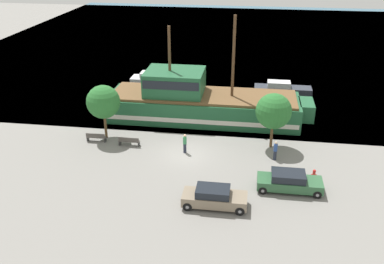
% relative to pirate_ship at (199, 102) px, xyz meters
% --- Properties ---
extents(ground_plane, '(160.00, 160.00, 0.00)m').
position_rel_pirate_ship_xyz_m(ground_plane, '(-0.15, -8.05, -1.79)').
color(ground_plane, gray).
extents(water_surface, '(80.00, 80.00, 0.00)m').
position_rel_pirate_ship_xyz_m(water_surface, '(-0.15, 35.95, -1.79)').
color(water_surface, '#38667F').
rests_on(water_surface, ground).
extents(pirate_ship, '(20.71, 5.81, 10.63)m').
position_rel_pirate_ship_xyz_m(pirate_ship, '(0.00, 0.00, 0.00)').
color(pirate_ship, '#1E5633').
rests_on(pirate_ship, water_surface).
extents(moored_boat_dockside, '(5.42, 2.19, 1.52)m').
position_rel_pirate_ship_xyz_m(moored_boat_dockside, '(-7.37, 10.14, -1.20)').
color(moored_boat_dockside, silver).
rests_on(moored_boat_dockside, water_surface).
extents(moored_boat_outer, '(6.73, 1.93, 1.46)m').
position_rel_pirate_ship_xyz_m(moored_boat_outer, '(8.84, 8.91, -1.23)').
color(moored_boat_outer, '#2D333D').
rests_on(moored_boat_outer, water_surface).
extents(parked_car_curb_front, '(4.53, 1.83, 1.49)m').
position_rel_pirate_ship_xyz_m(parked_car_curb_front, '(3.07, -15.53, -1.05)').
color(parked_car_curb_front, '#7F705B').
rests_on(parked_car_curb_front, ground_plane).
extents(parked_car_curb_mid, '(4.79, 1.88, 1.50)m').
position_rel_pirate_ship_xyz_m(parked_car_curb_mid, '(8.39, -12.65, -1.05)').
color(parked_car_curb_mid, '#2D5B38').
rests_on(parked_car_curb_mid, ground_plane).
extents(fire_hydrant, '(0.42, 0.25, 0.76)m').
position_rel_pirate_ship_xyz_m(fire_hydrant, '(10.46, -10.63, -1.38)').
color(fire_hydrant, red).
rests_on(fire_hydrant, ground_plane).
extents(bench_promenade_east, '(1.89, 0.45, 0.85)m').
position_rel_pirate_ship_xyz_m(bench_promenade_east, '(-5.46, -7.21, -1.34)').
color(bench_promenade_east, '#4C4742').
rests_on(bench_promenade_east, ground_plane).
extents(bench_promenade_west, '(1.80, 0.45, 0.85)m').
position_rel_pirate_ship_xyz_m(bench_promenade_west, '(-8.71, -6.83, -1.34)').
color(bench_promenade_west, '#4C4742').
rests_on(bench_promenade_west, ground_plane).
extents(pedestrian_walking_near, '(0.32, 0.32, 1.70)m').
position_rel_pirate_ship_xyz_m(pedestrian_walking_near, '(7.51, -7.99, -0.92)').
color(pedestrian_walking_near, '#232838').
rests_on(pedestrian_walking_near, ground_plane).
extents(pedestrian_walking_far, '(0.32, 0.32, 1.75)m').
position_rel_pirate_ship_xyz_m(pedestrian_walking_far, '(-0.26, -7.79, -0.89)').
color(pedestrian_walking_far, '#232838').
rests_on(pedestrian_walking_far, ground_plane).
extents(tree_row_east, '(3.08, 3.08, 5.11)m').
position_rel_pirate_ship_xyz_m(tree_row_east, '(-8.08, -5.83, 1.78)').
color(tree_row_east, brown).
rests_on(tree_row_east, ground_plane).
extents(tree_row_mideast, '(3.15, 3.15, 5.03)m').
position_rel_pirate_ship_xyz_m(tree_row_mideast, '(7.23, -5.57, 1.66)').
color(tree_row_mideast, brown).
rests_on(tree_row_mideast, ground_plane).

